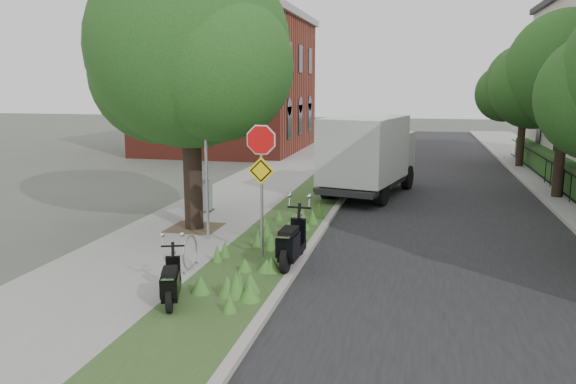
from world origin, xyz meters
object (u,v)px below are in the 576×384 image
at_px(scooter_near, 171,286).
at_px(scooter_far, 291,247).
at_px(box_truck, 369,152).
at_px(sign_assembly, 261,164).
at_px(utility_cabinet, 200,196).

xyz_separation_m(scooter_near, scooter_far, (1.64, 2.67, 0.09)).
bearing_deg(scooter_near, box_truck, 77.84).
height_order(scooter_near, scooter_far, scooter_far).
relative_size(scooter_near, box_truck, 0.25).
bearing_deg(sign_assembly, scooter_far, -31.15).
distance_m(sign_assembly, scooter_near, 3.75).
xyz_separation_m(sign_assembly, scooter_near, (-0.84, -3.15, -1.86)).
distance_m(sign_assembly, box_truck, 8.82).
xyz_separation_m(box_truck, utility_cabinet, (-4.95, -4.33, -1.03)).
xyz_separation_m(scooter_far, box_truck, (0.90, 9.11, 1.09)).
height_order(sign_assembly, box_truck, sign_assembly).
bearing_deg(utility_cabinet, scooter_near, -72.10).
distance_m(sign_assembly, utility_cabinet, 5.66).
xyz_separation_m(sign_assembly, box_truck, (1.69, 8.63, -0.68)).
height_order(box_truck, utility_cabinet, box_truck).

